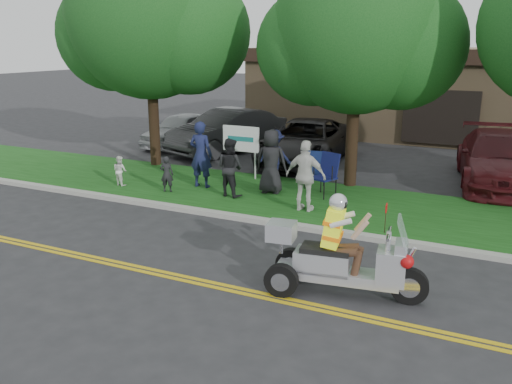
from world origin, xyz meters
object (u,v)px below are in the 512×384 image
at_px(lawn_chair_b, 315,167).
at_px(spectator_adult_left, 201,154).
at_px(parked_car_mid, 306,142).
at_px(lawn_chair_a, 326,172).
at_px(spectator_adult_right, 306,176).
at_px(parked_car_left, 227,131).
at_px(parked_car_far_left, 181,130).
at_px(spectator_adult_mid, 230,167).
at_px(trike_scooter, 338,260).
at_px(parked_car_right, 499,159).

height_order(lawn_chair_b, spectator_adult_left, spectator_adult_left).
bearing_deg(spectator_adult_left, parked_car_mid, -109.22).
distance_m(lawn_chair_a, parked_car_mid, 4.68).
bearing_deg(parked_car_mid, spectator_adult_right, -73.94).
relative_size(lawn_chair_b, parked_car_left, 0.20).
relative_size(parked_car_far_left, parked_car_left, 0.80).
relative_size(spectator_adult_left, spectator_adult_mid, 1.20).
distance_m(trike_scooter, parked_car_left, 12.95).
bearing_deg(lawn_chair_a, lawn_chair_b, 149.82).
bearing_deg(spectator_adult_right, spectator_adult_mid, -7.78).
distance_m(spectator_adult_mid, parked_car_mid, 5.37).
relative_size(lawn_chair_a, parked_car_far_left, 0.29).
distance_m(lawn_chair_a, parked_car_left, 7.36).
bearing_deg(parked_car_left, spectator_adult_right, -29.37).
bearing_deg(spectator_adult_right, parked_car_mid, -67.64).
relative_size(parked_car_mid, parked_car_right, 1.00).
relative_size(parked_car_left, parked_car_right, 0.92).
bearing_deg(spectator_adult_right, trike_scooter, 119.50).
xyz_separation_m(lawn_chair_a, lawn_chair_b, (-0.58, 0.75, -0.08)).
bearing_deg(lawn_chair_b, trike_scooter, -75.47).
distance_m(parked_car_left, parked_car_right, 10.04).
xyz_separation_m(spectator_adult_left, parked_car_left, (-2.07, 5.40, -0.23)).
relative_size(trike_scooter, lawn_chair_b, 2.67).
bearing_deg(spectator_adult_mid, trike_scooter, 146.98).
height_order(parked_car_far_left, parked_car_right, parked_car_right).
xyz_separation_m(trike_scooter, parked_car_far_left, (-10.22, 10.61, 0.06)).
height_order(lawn_chair_a, parked_car_far_left, parked_car_far_left).
xyz_separation_m(parked_car_far_left, parked_car_right, (12.39, -1.22, 0.11)).
xyz_separation_m(spectator_adult_left, spectator_adult_mid, (1.23, -0.48, -0.17)).
xyz_separation_m(lawn_chair_b, spectator_adult_mid, (-1.82, -1.97, 0.22)).
height_order(lawn_chair_a, lawn_chair_b, lawn_chair_a).
xyz_separation_m(lawn_chair_b, parked_car_left, (-5.12, 3.91, 0.16)).
bearing_deg(lawn_chair_b, lawn_chair_a, -60.40).
relative_size(parked_car_left, parked_car_mid, 0.92).
xyz_separation_m(spectator_adult_right, parked_car_left, (-5.70, 6.28, -0.16)).
relative_size(trike_scooter, parked_car_far_left, 0.68).
xyz_separation_m(trike_scooter, spectator_adult_left, (-5.76, 4.92, 0.45)).
xyz_separation_m(lawn_chair_a, parked_car_right, (4.30, 3.72, 0.03)).
bearing_deg(lawn_chair_b, parked_car_left, 134.21).
xyz_separation_m(spectator_adult_right, parked_car_mid, (-2.18, 5.76, -0.24)).
distance_m(spectator_adult_left, spectator_adult_right, 3.73).
height_order(spectator_adult_mid, spectator_adult_right, spectator_adult_right).
relative_size(lawn_chair_b, spectator_adult_left, 0.54).
bearing_deg(spectator_adult_mid, lawn_chair_a, -141.55).
xyz_separation_m(trike_scooter, parked_car_mid, (-4.31, 9.80, 0.14)).
bearing_deg(parked_car_mid, spectator_adult_left, -111.16).
relative_size(spectator_adult_left, parked_car_right, 0.35).
distance_m(parked_car_far_left, parked_car_right, 12.45).
distance_m(spectator_adult_left, parked_car_left, 5.79).
xyz_separation_m(lawn_chair_b, spectator_adult_right, (0.58, -2.37, 0.32)).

